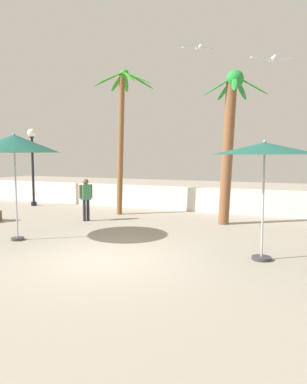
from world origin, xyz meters
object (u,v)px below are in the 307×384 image
at_px(patio_umbrella_1, 14,144).
at_px(seagull_1, 198,47).
at_px(patio_umbrella_2, 265,150).
at_px(seagull_2, 272,59).
at_px(lamp_post_2, 32,154).
at_px(seagull_0, 132,77).
at_px(guest_0, 86,196).
at_px(palm_tree_1, 122,123).
at_px(palm_tree_0, 230,133).

bearing_deg(patio_umbrella_1, seagull_1, 52.86).
distance_m(patio_umbrella_2, seagull_2, 3.23).
xyz_separation_m(lamp_post_2, seagull_0, (4.13, 2.90, 3.99)).
distance_m(guest_0, seagull_2, 8.16).
height_order(seagull_0, seagull_2, seagull_0).
xyz_separation_m(patio_umbrella_1, palm_tree_1, (0.58, 5.55, 1.00)).
bearing_deg(seagull_2, seagull_1, 139.25).
bearing_deg(patio_umbrella_2, seagull_2, 93.12).
height_order(lamp_post_2, seagull_2, seagull_2).
bearing_deg(seagull_2, guest_0, 172.66).
distance_m(patio_umbrella_1, palm_tree_1, 5.67).
bearing_deg(palm_tree_1, seagull_1, -4.90).
distance_m(patio_umbrella_1, lamp_post_2, 7.88).
bearing_deg(seagull_1, guest_0, -157.40).
relative_size(patio_umbrella_1, seagull_1, 2.90).
xyz_separation_m(seagull_0, seagull_2, (7.65, -6.37, -1.32)).
height_order(seagull_0, seagull_1, seagull_0).
xyz_separation_m(palm_tree_0, seagull_1, (-1.26, 0.16, 3.19)).
bearing_deg(patio_umbrella_2, patio_umbrella_1, -173.70).
bearing_deg(seagull_2, seagull_0, 140.24).
xyz_separation_m(palm_tree_1, seagull_1, (3.40, -0.29, 2.65)).
relative_size(palm_tree_0, seagull_1, 5.05).
height_order(patio_umbrella_2, guest_0, patio_umbrella_2).
height_order(lamp_post_2, guest_0, lamp_post_2).
bearing_deg(palm_tree_0, patio_umbrella_2, -67.59).
distance_m(patio_umbrella_1, guest_0, 4.08).
distance_m(palm_tree_1, seagull_2, 7.08).
bearing_deg(patio_umbrella_2, palm_tree_0, 112.41).
bearing_deg(lamp_post_2, seagull_2, -16.41).
xyz_separation_m(palm_tree_1, guest_0, (-0.56, -1.94, -2.90)).
distance_m(lamp_post_2, guest_0, 5.75).
distance_m(palm_tree_1, seagull_0, 4.63).
distance_m(seagull_1, seagull_2, 4.09).
relative_size(guest_0, seagull_1, 1.49).
height_order(guest_0, seagull_0, seagull_0).
height_order(palm_tree_1, lamp_post_2, palm_tree_1).
xyz_separation_m(palm_tree_0, guest_0, (-5.22, -1.49, -2.36)).
distance_m(patio_umbrella_2, seagull_1, 6.65).
bearing_deg(seagull_1, palm_tree_1, 175.10).
bearing_deg(guest_0, seagull_2, -7.34).
bearing_deg(patio_umbrella_2, seagull_0, 133.01).
distance_m(patio_umbrella_2, guest_0, 7.75).
height_order(patio_umbrella_1, lamp_post_2, lamp_post_2).
distance_m(patio_umbrella_2, lamp_post_2, 13.07).
bearing_deg(seagull_1, lamp_post_2, 173.96).
relative_size(lamp_post_2, guest_0, 2.35).
bearing_deg(patio_umbrella_1, guest_0, 89.54).
distance_m(palm_tree_0, palm_tree_1, 4.72).
xyz_separation_m(patio_umbrella_1, lamp_post_2, (-4.86, 6.20, -0.30)).
relative_size(patio_umbrella_1, guest_0, 1.95).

